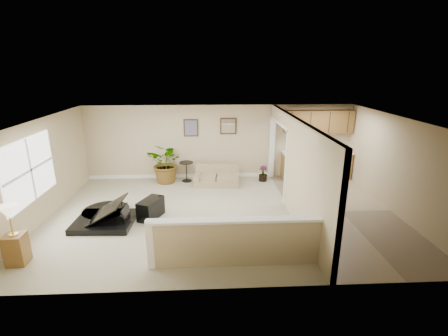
{
  "coord_description": "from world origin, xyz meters",
  "views": [
    {
      "loc": [
        -0.38,
        -7.77,
        3.72
      ],
      "look_at": [
        0.03,
        0.4,
        1.14
      ],
      "focal_mm": 26.0,
      "sensor_mm": 36.0,
      "label": 1
    }
  ],
  "objects_px": {
    "palm_plant": "(167,163)",
    "piano_bench": "(151,209)",
    "small_plant": "(263,175)",
    "loveseat": "(217,175)",
    "accent_table": "(186,169)",
    "piano": "(103,201)",
    "lamp_stand": "(14,240)"
  },
  "relations": [
    {
      "from": "palm_plant",
      "to": "piano_bench",
      "type": "bearing_deg",
      "value": -92.77
    },
    {
      "from": "piano_bench",
      "to": "small_plant",
      "type": "bearing_deg",
      "value": 38.38
    },
    {
      "from": "piano_bench",
      "to": "loveseat",
      "type": "bearing_deg",
      "value": 54.05
    },
    {
      "from": "loveseat",
      "to": "accent_table",
      "type": "height_order",
      "value": "loveseat"
    },
    {
      "from": "accent_table",
      "to": "small_plant",
      "type": "height_order",
      "value": "accent_table"
    },
    {
      "from": "palm_plant",
      "to": "piano",
      "type": "bearing_deg",
      "value": -113.87
    },
    {
      "from": "piano",
      "to": "piano_bench",
      "type": "height_order",
      "value": "piano"
    },
    {
      "from": "piano",
      "to": "small_plant",
      "type": "relative_size",
      "value": 3.34
    },
    {
      "from": "accent_table",
      "to": "loveseat",
      "type": "bearing_deg",
      "value": -17.56
    },
    {
      "from": "palm_plant",
      "to": "lamp_stand",
      "type": "xyz_separation_m",
      "value": [
        -2.41,
        -4.56,
        -0.14
      ]
    },
    {
      "from": "loveseat",
      "to": "lamp_stand",
      "type": "distance_m",
      "value": 5.91
    },
    {
      "from": "piano_bench",
      "to": "palm_plant",
      "type": "xyz_separation_m",
      "value": [
        0.13,
        2.65,
        0.41
      ]
    },
    {
      "from": "lamp_stand",
      "to": "loveseat",
      "type": "bearing_deg",
      "value": 46.96
    },
    {
      "from": "piano_bench",
      "to": "small_plant",
      "type": "height_order",
      "value": "small_plant"
    },
    {
      "from": "small_plant",
      "to": "palm_plant",
      "type": "bearing_deg",
      "value": 179.6
    },
    {
      "from": "piano_bench",
      "to": "accent_table",
      "type": "distance_m",
      "value": 2.83
    },
    {
      "from": "piano",
      "to": "lamp_stand",
      "type": "relative_size",
      "value": 1.41
    },
    {
      "from": "lamp_stand",
      "to": "palm_plant",
      "type": "bearing_deg",
      "value": 62.12
    },
    {
      "from": "piano",
      "to": "lamp_stand",
      "type": "xyz_separation_m",
      "value": [
        -1.16,
        -1.73,
        -0.03
      ]
    },
    {
      "from": "loveseat",
      "to": "lamp_stand",
      "type": "height_order",
      "value": "lamp_stand"
    },
    {
      "from": "piano_bench",
      "to": "palm_plant",
      "type": "bearing_deg",
      "value": 87.23
    },
    {
      "from": "small_plant",
      "to": "lamp_stand",
      "type": "bearing_deg",
      "value": -141.01
    },
    {
      "from": "loveseat",
      "to": "palm_plant",
      "type": "bearing_deg",
      "value": 176.7
    },
    {
      "from": "piano_bench",
      "to": "lamp_stand",
      "type": "xyz_separation_m",
      "value": [
        -2.28,
        -1.9,
        0.27
      ]
    },
    {
      "from": "small_plant",
      "to": "lamp_stand",
      "type": "distance_m",
      "value": 7.21
    },
    {
      "from": "small_plant",
      "to": "lamp_stand",
      "type": "relative_size",
      "value": 0.42
    },
    {
      "from": "loveseat",
      "to": "small_plant",
      "type": "height_order",
      "value": "loveseat"
    },
    {
      "from": "loveseat",
      "to": "small_plant",
      "type": "bearing_deg",
      "value": 13.14
    },
    {
      "from": "accent_table",
      "to": "palm_plant",
      "type": "bearing_deg",
      "value": -173.02
    },
    {
      "from": "piano_bench",
      "to": "lamp_stand",
      "type": "relative_size",
      "value": 0.61
    },
    {
      "from": "accent_table",
      "to": "piano_bench",
      "type": "bearing_deg",
      "value": -105.29
    },
    {
      "from": "piano_bench",
      "to": "accent_table",
      "type": "height_order",
      "value": "accent_table"
    }
  ]
}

